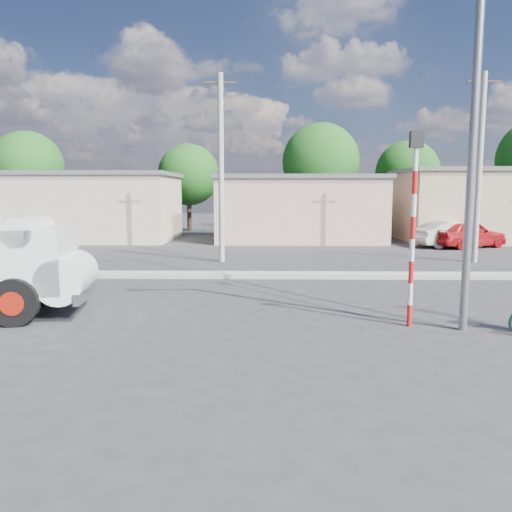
{
  "coord_description": "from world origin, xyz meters",
  "views": [
    {
      "loc": [
        -0.08,
        -9.65,
        3.05
      ],
      "look_at": [
        -0.34,
        3.89,
        1.3
      ],
      "focal_mm": 35.0,
      "sensor_mm": 36.0,
      "label": 1
    }
  ],
  "objects_px": {
    "traffic_pole": "(414,212)",
    "streetlight": "(467,100)",
    "car_cream": "(452,234)",
    "car_red": "(468,234)"
  },
  "relations": [
    {
      "from": "car_cream",
      "to": "streetlight",
      "type": "height_order",
      "value": "streetlight"
    },
    {
      "from": "car_cream",
      "to": "car_red",
      "type": "relative_size",
      "value": 0.99
    },
    {
      "from": "traffic_pole",
      "to": "streetlight",
      "type": "distance_m",
      "value": 2.56
    },
    {
      "from": "car_red",
      "to": "streetlight",
      "type": "relative_size",
      "value": 0.49
    },
    {
      "from": "streetlight",
      "to": "traffic_pole",
      "type": "bearing_deg",
      "value": 162.27
    },
    {
      "from": "car_cream",
      "to": "car_red",
      "type": "height_order",
      "value": "car_red"
    },
    {
      "from": "car_cream",
      "to": "traffic_pole",
      "type": "height_order",
      "value": "traffic_pole"
    },
    {
      "from": "car_red",
      "to": "traffic_pole",
      "type": "xyz_separation_m",
      "value": [
        -7.78,
        -16.26,
        1.84
      ]
    },
    {
      "from": "car_red",
      "to": "streetlight",
      "type": "bearing_deg",
      "value": 133.91
    },
    {
      "from": "streetlight",
      "to": "car_cream",
      "type": "bearing_deg",
      "value": 70.01
    }
  ]
}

